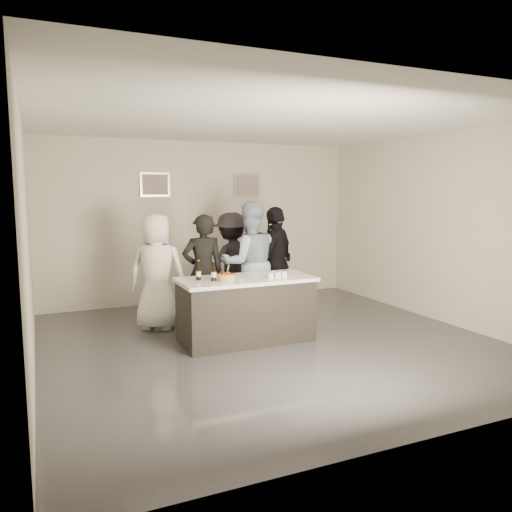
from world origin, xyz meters
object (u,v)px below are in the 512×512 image
object	(u,v)px
person_guest_right	(276,262)
person_guest_back	(232,263)
bar_counter	(246,309)
cake	(226,278)
person_main_blue	(250,263)
beer_bottle_b	(214,271)
person_guest_left	(157,272)
person_main_black	(203,272)
beer_bottle_a	(199,270)

from	to	relation	value
person_guest_right	person_guest_back	distance (m)	0.82
person_guest_right	person_guest_back	xyz separation A→B (m)	(-0.54, 0.62, -0.06)
bar_counter	cake	world-z (taller)	cake
person_main_blue	person_guest_back	xyz separation A→B (m)	(0.01, 0.81, -0.10)
beer_bottle_b	person_main_blue	world-z (taller)	person_main_blue
beer_bottle_b	person_guest_left	world-z (taller)	person_guest_left
person_main_black	person_guest_right	size ratio (longest dim) A/B	0.95
cake	beer_bottle_b	size ratio (longest dim) A/B	0.86
bar_counter	person_guest_left	xyz separation A→B (m)	(-0.98, 1.12, 0.43)
bar_counter	person_guest_left	size ratio (longest dim) A/B	1.06
beer_bottle_b	beer_bottle_a	bearing A→B (deg)	139.58
bar_counter	person_guest_right	size ratio (longest dim) A/B	1.01
cake	person_guest_right	bearing A→B (deg)	41.43
person_main_black	person_guest_left	size ratio (longest dim) A/B	0.99
cake	person_guest_left	distance (m)	1.39
beer_bottle_b	person_main_black	bearing A→B (deg)	80.59
bar_counter	cake	bearing A→B (deg)	-162.07
person_guest_right	person_guest_back	size ratio (longest dim) A/B	1.07
person_main_blue	person_guest_back	distance (m)	0.82
beer_bottle_a	person_guest_right	bearing A→B (deg)	30.53
cake	person_guest_right	xyz separation A→B (m)	(1.30, 1.15, -0.02)
bar_counter	beer_bottle_b	xyz separation A→B (m)	(-0.49, -0.06, 0.58)
beer_bottle_a	beer_bottle_b	bearing A→B (deg)	-40.42
person_main_black	person_guest_right	distance (m)	1.31
person_main_black	beer_bottle_b	bearing A→B (deg)	84.83
cake	beer_bottle_a	world-z (taller)	beer_bottle_a
bar_counter	person_guest_right	bearing A→B (deg)	46.99
beer_bottle_a	person_guest_left	xyz separation A→B (m)	(-0.33, 1.04, -0.15)
cake	person_main_black	bearing A→B (deg)	90.09
beer_bottle_b	person_main_black	size ratio (longest dim) A/B	0.15
person_main_blue	person_guest_back	size ratio (longest dim) A/B	1.12
bar_counter	beer_bottle_a	bearing A→B (deg)	172.73
person_main_blue	person_guest_right	xyz separation A→B (m)	(0.55, 0.19, -0.04)
person_guest_left	person_guest_right	xyz separation A→B (m)	(1.95, -0.08, 0.04)
cake	beer_bottle_b	distance (m)	0.19
cake	person_guest_right	world-z (taller)	person_guest_right
beer_bottle_a	person_main_black	distance (m)	0.89
person_main_black	person_guest_back	xyz separation A→B (m)	(0.76, 0.76, -0.01)
cake	person_guest_left	size ratio (longest dim) A/B	0.13
beer_bottle_a	person_main_blue	size ratio (longest dim) A/B	0.14
cake	person_guest_back	size ratio (longest dim) A/B	0.13
person_main_black	bar_counter	bearing A→B (deg)	114.39
person_guest_left	person_guest_back	bearing A→B (deg)	-131.67
beer_bottle_a	person_main_blue	bearing A→B (deg)	35.55
person_main_blue	person_guest_left	distance (m)	1.43
beer_bottle_b	person_guest_right	size ratio (longest dim) A/B	0.14
person_guest_back	cake	bearing A→B (deg)	56.07
person_main_black	person_guest_back	world-z (taller)	person_main_black
cake	beer_bottle_a	size ratio (longest dim) A/B	0.86
person_guest_right	person_guest_left	bearing A→B (deg)	-43.56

